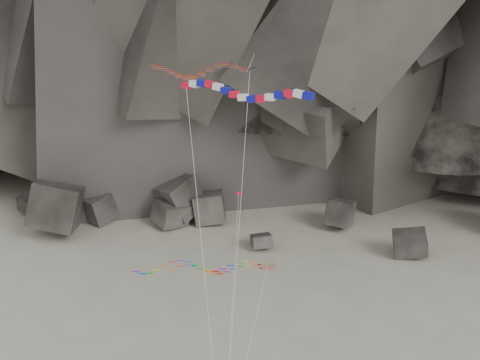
# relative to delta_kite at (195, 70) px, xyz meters

# --- Properties ---
(boulder_field) EXTENTS (79.55, 18.08, 9.07)m
(boulder_field) POSITION_rel_delta_kite_xyz_m (-6.68, 27.53, -25.90)
(boulder_field) COLOR #47423F
(boulder_field) RESTS_ON ground
(delta_kite) EXTENTS (10.70, 19.65, 28.77)m
(delta_kite) POSITION_rel_delta_kite_xyz_m (0.00, 0.00, 0.00)
(delta_kite) COLOR red
(delta_kite) RESTS_ON ground
(banner_kite) EXTENTS (11.65, 15.40, 26.85)m
(banner_kite) POSITION_rel_delta_kite_xyz_m (5.43, -6.66, -0.77)
(banner_kite) COLOR red
(banner_kite) RESTS_ON ground
(parafoil_kite) EXTENTS (14.45, 16.03, 9.44)m
(parafoil_kite) POSITION_rel_delta_kite_xyz_m (0.38, -3.64, -18.47)
(parafoil_kite) COLOR yellow
(parafoil_kite) RESTS_ON ground
(pennant_kite) EXTENTS (1.50, 17.18, 15.73)m
(pennant_kite) POSITION_rel_delta_kite_xyz_m (4.66, -6.41, -15.41)
(pennant_kite) COLOR red
(pennant_kite) RESTS_ON ground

